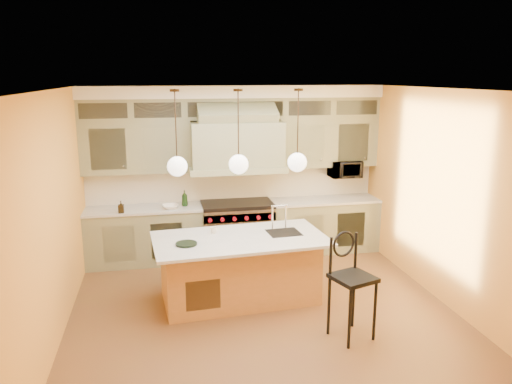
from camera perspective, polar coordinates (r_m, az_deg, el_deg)
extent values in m
plane|color=brown|center=(6.81, 0.79, -13.54)|extent=(5.00, 5.00, 0.00)
plane|color=white|center=(6.08, 0.88, 11.65)|extent=(5.00, 5.00, 0.00)
plane|color=gold|center=(8.69, -2.58, 2.50)|extent=(5.00, 0.00, 5.00)
plane|color=gold|center=(4.01, 8.37, -10.70)|extent=(5.00, 0.00, 5.00)
plane|color=gold|center=(6.29, -22.09, -2.68)|extent=(0.00, 5.00, 5.00)
plane|color=gold|center=(7.22, 20.63, -0.57)|extent=(0.00, 5.00, 5.00)
cube|color=gray|center=(8.54, -12.55, -4.94)|extent=(1.90, 0.65, 0.90)
cube|color=gray|center=(8.99, 7.64, -3.82)|extent=(1.90, 0.65, 0.90)
cube|color=silver|center=(8.41, -12.71, -1.89)|extent=(1.90, 0.68, 0.04)
cube|color=silver|center=(8.86, 7.74, -0.91)|extent=(1.90, 0.68, 0.04)
cube|color=silver|center=(8.72, -2.55, 1.00)|extent=(5.00, 0.04, 0.56)
cube|color=gray|center=(8.36, -13.56, 5.02)|extent=(1.75, 0.35, 0.85)
cube|color=gray|center=(8.84, 8.09, 5.68)|extent=(1.75, 0.35, 0.85)
cube|color=gray|center=(8.27, -2.25, 5.47)|extent=(1.50, 0.70, 0.75)
cube|color=gray|center=(8.34, -2.23, 2.74)|extent=(1.60, 0.76, 0.10)
cube|color=#333833|center=(8.39, -2.48, 9.52)|extent=(5.00, 0.35, 0.35)
cube|color=white|center=(8.35, -2.47, 11.39)|extent=(5.00, 0.47, 0.20)
cube|color=silver|center=(8.60, -2.16, -4.48)|extent=(1.20, 0.70, 0.90)
cube|color=black|center=(8.47, -2.19, -1.39)|extent=(1.20, 0.70, 0.06)
cube|color=silver|center=(8.21, -1.83, -2.96)|extent=(1.20, 0.06, 0.14)
cube|color=#AA773C|center=(6.99, -1.90, -8.84)|extent=(2.14, 1.14, 0.88)
cube|color=silver|center=(6.79, -1.83, -5.40)|extent=(2.41, 1.41, 0.04)
cube|color=black|center=(7.00, 3.20, -4.82)|extent=(0.47, 0.43, 0.05)
cylinder|color=black|center=(5.94, 10.65, -14.06)|extent=(0.04, 0.04, 0.74)
cylinder|color=black|center=(6.17, 13.42, -13.11)|extent=(0.04, 0.04, 0.74)
cylinder|color=black|center=(6.20, 8.33, -12.74)|extent=(0.04, 0.04, 0.74)
cylinder|color=black|center=(6.42, 11.07, -11.90)|extent=(0.04, 0.04, 0.74)
cube|color=black|center=(6.02, 11.03, -9.61)|extent=(0.57, 0.57, 0.05)
torus|color=black|center=(6.02, 10.01, -5.87)|extent=(0.31, 0.13, 0.32)
imported|color=black|center=(8.95, 10.11, 2.62)|extent=(0.54, 0.37, 0.30)
imported|color=black|center=(8.35, -8.16, -0.71)|extent=(0.11, 0.11, 0.27)
imported|color=black|center=(8.15, -15.17, -1.66)|extent=(0.09, 0.09, 0.19)
imported|color=white|center=(8.26, -9.76, -1.66)|extent=(0.30, 0.30, 0.06)
imported|color=silver|center=(6.98, -4.88, -4.37)|extent=(0.09, 0.09, 0.08)
cylinder|color=#2D2319|center=(6.40, -9.30, 11.39)|extent=(0.12, 0.12, 0.03)
cylinder|color=#2D2319|center=(6.43, -9.15, 7.42)|extent=(0.02, 0.02, 0.93)
sphere|color=white|center=(6.50, -8.99, 2.91)|extent=(0.26, 0.26, 0.26)
cylinder|color=#2D2319|center=(6.48, -2.07, 11.57)|extent=(0.12, 0.12, 0.03)
cylinder|color=#2D2319|center=(6.51, -2.04, 7.65)|extent=(0.02, 0.02, 0.93)
sphere|color=white|center=(6.58, -2.00, 3.18)|extent=(0.26, 0.26, 0.26)
cylinder|color=#2D2319|center=(6.66, 4.89, 11.57)|extent=(0.12, 0.12, 0.03)
cylinder|color=#2D2319|center=(6.68, 4.81, 7.76)|extent=(0.02, 0.02, 0.93)
sphere|color=white|center=(6.75, 4.73, 3.40)|extent=(0.26, 0.26, 0.26)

